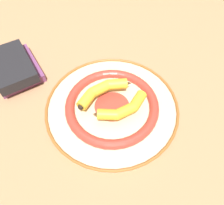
% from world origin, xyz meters
% --- Properties ---
extents(ground_plane, '(2.80, 2.80, 0.00)m').
position_xyz_m(ground_plane, '(0.00, 0.00, 0.00)').
color(ground_plane, '#A87A56').
extents(decorative_bowl, '(0.39, 0.39, 0.04)m').
position_xyz_m(decorative_bowl, '(-0.04, -0.01, 0.02)').
color(decorative_bowl, beige).
rests_on(decorative_bowl, ground_plane).
extents(banana_a, '(0.15, 0.13, 0.03)m').
position_xyz_m(banana_a, '(-0.01, 0.03, 0.05)').
color(banana_a, yellow).
rests_on(banana_a, decorative_bowl).
extents(banana_b, '(0.13, 0.13, 0.03)m').
position_xyz_m(banana_b, '(-0.06, -0.05, 0.05)').
color(banana_b, gold).
rests_on(banana_b, decorative_bowl).
extents(book_stack, '(0.23, 0.23, 0.06)m').
position_xyz_m(book_stack, '(-0.00, 0.34, 0.03)').
color(book_stack, '#753D70').
rests_on(book_stack, ground_plane).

